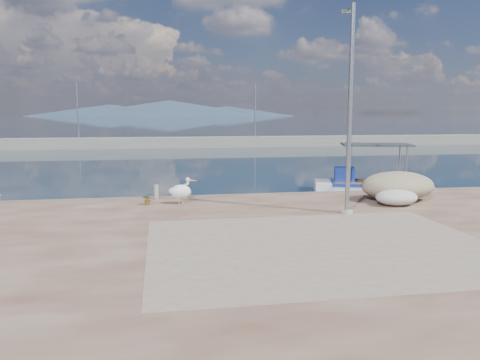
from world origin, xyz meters
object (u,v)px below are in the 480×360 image
(bollard_near, at_px, (156,190))
(lamp_post, at_px, (349,117))
(pelican, at_px, (181,191))
(boat_right, at_px, (373,189))

(bollard_near, bearing_deg, lamp_post, -30.71)
(pelican, xyz_separation_m, lamp_post, (5.58, -2.64, 2.82))
(lamp_post, distance_m, bollard_near, 8.14)
(boat_right, relative_size, pelican, 5.82)
(boat_right, distance_m, bollard_near, 10.88)
(pelican, xyz_separation_m, bollard_near, (-0.95, 1.24, -0.10))
(boat_right, xyz_separation_m, pelican, (-9.62, -3.73, 0.76))
(boat_right, xyz_separation_m, lamp_post, (-4.04, -6.37, 3.57))
(pelican, height_order, bollard_near, pelican)
(pelican, distance_m, lamp_post, 6.79)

